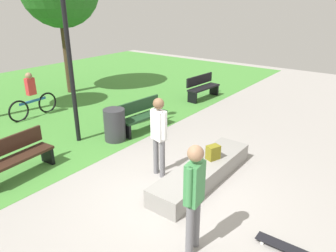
% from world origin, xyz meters
% --- Properties ---
extents(ground_plane, '(28.00, 28.00, 0.00)m').
position_xyz_m(ground_plane, '(0.00, 0.00, 0.00)').
color(ground_plane, '#9E9993').
extents(concrete_ledge, '(3.04, 0.74, 0.39)m').
position_xyz_m(concrete_ledge, '(0.83, -0.24, 0.19)').
color(concrete_ledge, gray).
rests_on(concrete_ledge, ground_plane).
extents(backpack_on_ledge, '(0.33, 0.29, 0.32)m').
position_xyz_m(backpack_on_ledge, '(1.17, -0.28, 0.55)').
color(backpack_on_ledge, olive).
rests_on(backpack_on_ledge, concrete_ledge).
extents(skater_performing_trick, '(0.43, 0.24, 1.82)m').
position_xyz_m(skater_performing_trick, '(-1.05, -1.19, 1.08)').
color(skater_performing_trick, slate).
rests_on(skater_performing_trick, ground_plane).
extents(skater_watching, '(0.26, 0.42, 1.80)m').
position_xyz_m(skater_watching, '(0.44, 0.65, 1.06)').
color(skater_watching, slate).
rests_on(skater_watching, ground_plane).
extents(skateboard_by_ledge, '(0.21, 0.80, 0.08)m').
position_xyz_m(skateboard_by_ledge, '(-0.18, -2.31, 0.06)').
color(skateboard_by_ledge, black).
rests_on(skateboard_by_ledge, ground_plane).
extents(park_bench_far_left, '(1.64, 0.61, 0.91)m').
position_xyz_m(park_bench_far_left, '(2.21, 2.71, 0.48)').
color(park_bench_far_left, '#1E4223').
rests_on(park_bench_far_left, ground_plane).
extents(park_bench_by_oak, '(1.64, 0.61, 0.91)m').
position_xyz_m(park_bench_by_oak, '(-1.48, 3.15, 0.48)').
color(park_bench_by_oak, '#331E14').
rests_on(park_bench_by_oak, ground_plane).
extents(park_bench_near_path, '(1.63, 0.60, 0.91)m').
position_xyz_m(park_bench_near_path, '(6.09, 2.98, 0.48)').
color(park_bench_near_path, black).
rests_on(park_bench_near_path, ground_plane).
extents(lamp_post, '(0.28, 0.28, 4.74)m').
position_xyz_m(lamp_post, '(0.54, 3.62, 2.84)').
color(lamp_post, black).
rests_on(lamp_post, ground_plane).
extents(trash_bin, '(0.59, 0.59, 0.91)m').
position_xyz_m(trash_bin, '(1.18, 2.82, 0.45)').
color(trash_bin, '#333338').
rests_on(trash_bin, ground_plane).
extents(cyclist_on_bicycle, '(1.82, 0.22, 1.52)m').
position_xyz_m(cyclist_on_bicycle, '(0.91, 6.42, 0.63)').
color(cyclist_on_bicycle, black).
rests_on(cyclist_on_bicycle, ground_plane).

